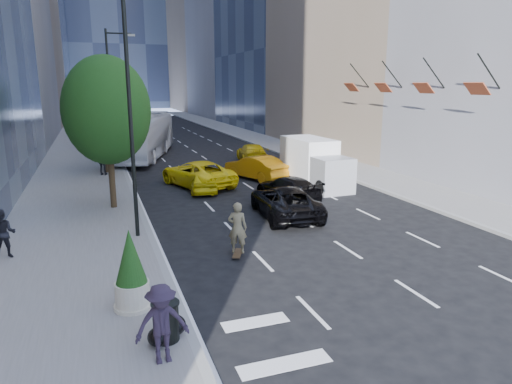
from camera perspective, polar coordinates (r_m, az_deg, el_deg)
name	(u,v)px	position (r m, az deg, el deg)	size (l,w,h in m)	color
ground	(324,253)	(17.59, 8.55, -7.51)	(160.00, 160.00, 0.00)	black
sidewalk_left	(82,153)	(44.88, -20.88, 4.59)	(6.00, 120.00, 0.15)	slate
sidewalk_right	(275,144)	(48.30, 2.33, 6.01)	(4.00, 120.00, 0.15)	slate
tower_right_far	(216,3)	(117.86, -5.03, 22.44)	(20.00, 24.00, 50.00)	#7F6F58
lamp_near	(134,95)	(18.51, -15.03, 11.64)	(2.13, 0.22, 10.00)	black
lamp_far	(112,90)	(36.48, -17.53, 12.09)	(2.13, 0.22, 10.00)	black
tree_near	(107,111)	(23.49, -18.14, 9.64)	(4.20, 4.20, 7.46)	#322313
tree_mid	(101,98)	(33.46, -18.76, 11.09)	(4.50, 4.50, 7.99)	#322313
tree_far	(99,101)	(46.48, -19.07, 10.65)	(3.90, 3.90, 6.92)	#322313
traffic_signal	(105,102)	(54.50, -18.33, 10.58)	(2.48, 0.53, 5.20)	black
facade_flags	(404,85)	(30.68, 18.03, 12.64)	(1.85, 13.30, 2.05)	black
skateboarder	(237,231)	(16.76, -2.33, -4.93)	(0.70, 0.46, 1.93)	#6F6545
black_sedan_lincoln	(285,201)	(21.87, 3.64, -1.19)	(2.47, 5.35, 1.49)	black
black_sedan_mercedes	(288,188)	(25.13, 3.98, 0.49)	(1.81, 4.45, 1.29)	black
taxi_a	(203,181)	(27.18, -6.65, 1.42)	(1.54, 3.83, 1.30)	yellow
taxi_b	(255,167)	(30.66, -0.07, 3.13)	(1.66, 4.77, 1.57)	orange
taxi_c	(197,174)	(28.59, -7.34, 2.30)	(2.66, 5.77, 1.60)	yellow
taxi_d	(252,153)	(37.38, -0.50, 4.90)	(2.07, 5.09, 1.48)	yellow
city_bus	(143,136)	(40.74, -13.94, 6.85)	(3.18, 13.61, 3.79)	white
box_truck	(314,162)	(28.78, 7.32, 3.72)	(2.38, 6.10, 2.89)	white
pedestrian_a	(3,234)	(18.54, -29.08, -4.61)	(0.87, 0.68, 1.79)	black
pedestrian_b	(103,161)	(32.85, -18.60, 3.66)	(1.11, 0.46, 1.89)	black
pedestrian_c	(162,324)	(10.66, -11.69, -15.82)	(1.19, 0.69, 1.85)	#271D2C
trash_can	(166,322)	(11.64, -11.20, -15.65)	(0.63, 0.63, 0.95)	black
planter_shrub	(131,271)	(13.10, -15.35, -9.52)	(0.95, 0.95, 2.28)	beige
garbage_bags	(168,330)	(11.80, -10.95, -16.54)	(0.99, 0.96, 0.49)	black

